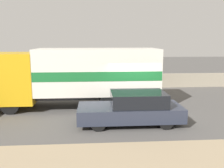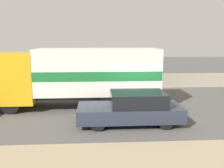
{
  "view_description": "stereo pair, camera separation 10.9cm",
  "coord_description": "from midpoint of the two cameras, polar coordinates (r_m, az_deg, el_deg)",
  "views": [
    {
      "loc": [
        -2.02,
        -11.32,
        3.66
      ],
      "look_at": [
        -1.15,
        0.55,
        1.52
      ],
      "focal_mm": 40.0,
      "sensor_mm": 36.0,
      "label": 1
    },
    {
      "loc": [
        -1.91,
        -11.33,
        3.66
      ],
      "look_at": [
        -1.15,
        0.55,
        1.52
      ],
      "focal_mm": 40.0,
      "sensor_mm": 36.0,
      "label": 2
    }
  ],
  "objects": [
    {
      "name": "box_truck",
      "position": [
        13.48,
        -7.38,
        2.28
      ],
      "size": [
        8.72,
        2.5,
        3.17
      ],
      "rotation": [
        0.0,
        0.0,
        3.14
      ],
      "color": "gold",
      "rests_on": "ground_plane"
    },
    {
      "name": "ground_plane",
      "position": [
        12.06,
        5.94,
        -7.52
      ],
      "size": [
        80.0,
        80.0,
        0.0
      ],
      "primitive_type": "plane",
      "color": "#514F4C"
    },
    {
      "name": "stone_wall_backdrop",
      "position": [
        19.01,
        2.31,
        0.69
      ],
      "size": [
        60.0,
        0.35,
        1.04
      ],
      "color": "gray",
      "rests_on": "ground_plane"
    },
    {
      "name": "car_hatchback",
      "position": [
        10.95,
        4.89,
        -5.55
      ],
      "size": [
        4.5,
        1.86,
        1.41
      ],
      "rotation": [
        0.0,
        0.0,
        3.14
      ],
      "color": "#282D3D",
      "rests_on": "ground_plane"
    }
  ]
}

